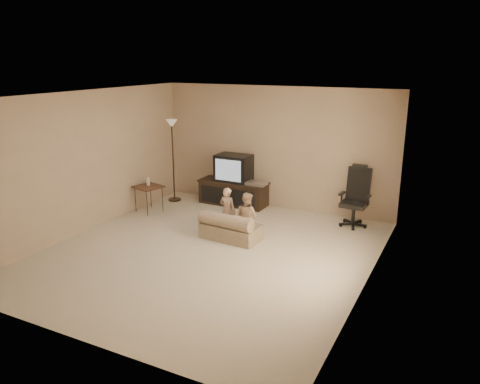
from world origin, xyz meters
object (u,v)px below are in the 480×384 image
Objects in this scene: toddler_right at (247,216)px; office_chair at (355,204)px; tv_stand at (234,184)px; side_table at (148,187)px; floor_lamp at (172,142)px; toddler_left at (228,211)px; child_sofa at (230,228)px.

office_chair is at bearing -116.53° from toddler_right.
tv_stand is 1.79m from side_table.
floor_lamp is at bearing -174.10° from office_chair.
floor_lamp is at bearing -29.97° from toddler_left.
tv_stand reaches higher than child_sofa.
toddler_left reaches higher than side_table.
tv_stand reaches higher than toddler_left.
toddler_right is (0.27, 0.13, 0.22)m from child_sofa.
toddler_right is at bearing -29.24° from floor_lamp.
toddler_left is at bearing -32.15° from floor_lamp.
office_chair reaches higher than child_sofa.
office_chair is at bearing 2.80° from floor_lamp.
floor_lamp is 2.85m from child_sofa.
side_table is 2.29m from child_sofa.
floor_lamp is 2.08× the size of toddler_left.
office_chair reaches higher than side_table.
side_table is at bearing 6.09° from toddler_right.
tv_stand is 1.33× the size of office_chair.
floor_lamp reaches higher than office_chair.
office_chair is 1.35× the size of toddler_right.
toddler_left is (0.70, -1.59, -0.02)m from tv_stand.
office_chair is 2.41m from toddler_left.
floor_lamp reaches higher than side_table.
floor_lamp is at bearing -165.12° from tv_stand.
tv_stand is 2.62m from office_chair.
tv_stand is at bearing 180.00° from office_chair.
tv_stand is 2.03m from child_sofa.
tv_stand is 1.74m from toddler_left.
floor_lamp reaches higher than tv_stand.
office_chair is 2.44m from child_sofa.
toddler_right is at bearing 168.66° from toddler_left.
toddler_left is 0.44m from toddler_right.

